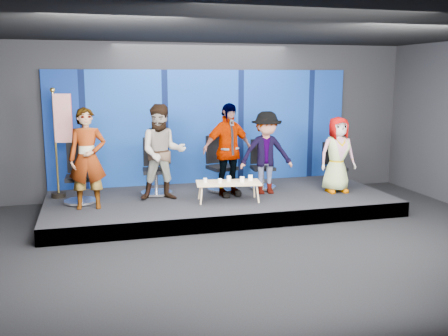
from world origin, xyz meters
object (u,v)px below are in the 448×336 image
Objects in this scene: mug_a at (205,180)px; flag_stand at (61,140)px; chair_b at (156,176)px; panelist_d at (266,153)px; coffee_table at (228,183)px; panelist_c at (228,150)px; mug_d at (242,179)px; mug_c at (229,178)px; mug_b at (220,181)px; chair_a at (80,183)px; panelist_a at (87,159)px; chair_e at (333,172)px; panelist_e at (337,155)px; panelist_b at (163,152)px; chair_c at (221,173)px; chair_d at (262,172)px; mug_e at (250,178)px.

mug_a is 3.04m from flag_stand.
panelist_d is at bearing -9.15° from chair_b.
coffee_table is 0.60× the size of flag_stand.
chair_b is 2.05m from flag_stand.
mug_a is at bearing -160.74° from panelist_c.
mug_d is at bearing -88.36° from panelist_c.
mug_b is at bearing -146.22° from mug_c.
panelist_a reaches higher than chair_a.
panelist_d reaches higher than chair_b.
chair_e reaches higher than coffee_table.
mug_d is (-2.21, -0.26, -0.36)m from panelist_e.
chair_e reaches higher than mug_a.
chair_a is 2.46m from mug_a.
mug_b is at bearing -38.74° from chair_b.
chair_e is (5.32, 0.48, -0.62)m from panelist_a.
coffee_table is 0.29m from mug_d.
panelist_b is at bearing -175.73° from chair_e.
chair_a is 2.93m from mug_c.
mug_a is at bearing -135.94° from chair_c.
panelist_b is at bearing -173.86° from chair_c.
chair_c is 0.89× the size of coffee_table.
flag_stand is (-3.00, 1.25, 0.75)m from mug_b.
chair_d is 1.29m from mug_d.
chair_a is 0.72× the size of panelist_e.
coffee_table is 0.48m from mug_e.
panelist_e reaches higher than mug_b.
chair_d is at bearing 3.26° from chair_b.
mug_d reaches higher than mug_c.
flag_stand is at bearing 171.64° from panelist_e.
panelist_a is 2.75m from coffee_table.
chair_d is at bearing -15.20° from chair_c.
chair_a is at bearing 172.12° from chair_c.
panelist_c is at bearing 3.13° from panelist_b.
mug_e is at bearing -133.94° from panelist_d.
chair_d is (3.88, 0.29, -0.03)m from chair_a.
flag_stand is at bearing 164.32° from panelist_b.
coffee_table is at bearing 162.47° from mug_d.
panelist_d is 1.08× the size of panelist_e.
mug_d is 0.05× the size of flag_stand.
panelist_a is at bearing -178.18° from panelist_e.
mug_b is 0.66m from mug_e.
panelist_c reaches higher than panelist_d.
chair_a is at bearing 169.33° from mug_e.
panelist_e is 15.06× the size of mug_d.
mug_e is (0.21, 0.11, 0.00)m from mug_d.
panelist_e reaches higher than chair_b.
chair_c is 13.87× the size of mug_a.
chair_d is at bearing 84.69° from panelist_d.
chair_a is 11.41× the size of mug_c.
chair_b reaches higher than mug_c.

